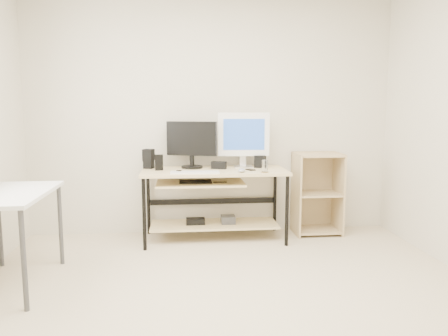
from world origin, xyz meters
TOP-DOWN VIEW (x-y plane):
  - room at (-0.14, 0.04)m, footprint 4.01×4.01m
  - desk at (-0.03, 1.66)m, footprint 1.50×0.65m
  - side_table at (-1.68, 0.60)m, footprint 0.60×1.00m
  - shelf_unit at (1.15, 1.82)m, footprint 0.50×0.40m
  - black_monitor at (-0.23, 1.80)m, footprint 0.53×0.23m
  - white_imac at (0.33, 1.80)m, footprint 0.55×0.18m
  - keyboard at (-0.21, 1.44)m, footprint 0.49×0.15m
  - mouse at (0.26, 1.45)m, footprint 0.11×0.13m
  - center_speaker at (0.05, 1.72)m, footprint 0.17×0.12m
  - speaker_left at (-0.69, 1.82)m, footprint 0.13×0.13m
  - speaker_right at (0.51, 1.78)m, footprint 0.14×0.14m
  - audio_controller at (-0.57, 1.67)m, footprint 0.09×0.06m
  - volume_puck at (-0.37, 1.49)m, footprint 0.07×0.07m
  - smartphone at (0.37, 1.59)m, footprint 0.10×0.13m
  - coaster at (0.49, 1.42)m, footprint 0.10×0.10m
  - drinking_glass at (0.49, 1.42)m, footprint 0.08×0.08m

SIDE VIEW (x-z plane):
  - shelf_unit at x=1.15m, z-range 0.00..0.90m
  - desk at x=-0.03m, z-range 0.16..0.91m
  - side_table at x=-1.68m, z-range 0.30..1.05m
  - coaster at x=0.49m, z-range 0.75..0.76m
  - smartphone at x=0.37m, z-range 0.75..0.76m
  - keyboard at x=-0.21m, z-range 0.75..0.77m
  - volume_puck at x=-0.37m, z-range 0.75..0.77m
  - mouse at x=0.26m, z-range 0.75..0.79m
  - center_speaker at x=0.05m, z-range 0.75..0.83m
  - drinking_glass at x=0.49m, z-range 0.76..0.88m
  - speaker_right at x=0.51m, z-range 0.75..0.88m
  - audio_controller at x=-0.57m, z-range 0.75..0.92m
  - speaker_left at x=-0.69m, z-range 0.76..0.96m
  - black_monitor at x=-0.23m, z-range 0.79..1.28m
  - white_imac at x=0.33m, z-range 0.80..1.39m
  - room at x=-0.14m, z-range 0.01..2.63m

